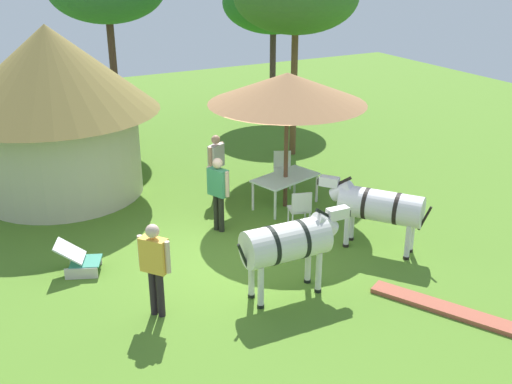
% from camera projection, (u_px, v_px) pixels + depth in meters
% --- Properties ---
extents(ground_plane, '(36.00, 36.00, 0.00)m').
position_uv_depth(ground_plane, '(238.00, 254.00, 12.16)').
color(ground_plane, '#517E26').
extents(thatched_hut, '(4.97, 4.97, 4.12)m').
position_uv_depth(thatched_hut, '(54.00, 102.00, 14.27)').
color(thatched_hut, beige).
rests_on(thatched_hut, ground_plane).
extents(shade_umbrella, '(3.56, 3.56, 3.18)m').
position_uv_depth(shade_umbrella, '(287.00, 88.00, 13.30)').
color(shade_umbrella, brown).
rests_on(shade_umbrella, ground_plane).
extents(patio_dining_table, '(1.73, 1.24, 0.74)m').
position_uv_depth(patio_dining_table, '(286.00, 180.00, 14.13)').
color(patio_dining_table, silver).
rests_on(patio_dining_table, ground_plane).
extents(patio_chair_near_hut, '(0.58, 0.57, 0.90)m').
position_uv_depth(patio_chair_near_hut, '(282.00, 166.00, 15.40)').
color(patio_chair_near_hut, silver).
rests_on(patio_chair_near_hut, ground_plane).
extents(patio_chair_west_end, '(0.54, 0.53, 0.90)m').
position_uv_depth(patio_chair_west_end, '(300.00, 208.00, 13.00)').
color(patio_chair_west_end, white).
rests_on(patio_chair_west_end, ground_plane).
extents(guest_beside_umbrella, '(0.37, 0.56, 1.67)m').
position_uv_depth(guest_beside_umbrella, '(218.00, 188.00, 12.77)').
color(guest_beside_umbrella, black).
rests_on(guest_beside_umbrella, ground_plane).
extents(guest_behind_table, '(0.51, 0.39, 1.59)m').
position_uv_depth(guest_behind_table, '(216.00, 160.00, 14.52)').
color(guest_behind_table, black).
rests_on(guest_behind_table, ground_plane).
extents(standing_watcher, '(0.44, 0.49, 1.68)m').
position_uv_depth(standing_watcher, '(155.00, 262.00, 9.79)').
color(standing_watcher, black).
rests_on(standing_watcher, ground_plane).
extents(striped_lounge_chair, '(0.94, 0.80, 0.64)m').
position_uv_depth(striped_lounge_chair, '(80.00, 260.00, 11.39)').
color(striped_lounge_chair, '#3B8F75').
rests_on(striped_lounge_chair, ground_plane).
extents(zebra_nearest_camera, '(1.59, 1.95, 1.48)m').
position_uv_depth(zebra_nearest_camera, '(378.00, 206.00, 12.02)').
color(zebra_nearest_camera, silver).
rests_on(zebra_nearest_camera, ground_plane).
extents(zebra_by_umbrella, '(2.20, 0.72, 1.56)m').
position_uv_depth(zebra_by_umbrella, '(289.00, 242.00, 10.39)').
color(zebra_by_umbrella, silver).
rests_on(zebra_by_umbrella, ground_plane).
extents(acacia_tree_behind_hut, '(3.47, 3.47, 4.98)m').
position_uv_depth(acacia_tree_behind_hut, '(273.00, 3.00, 20.42)').
color(acacia_tree_behind_hut, '#462F30').
rests_on(acacia_tree_behind_hut, ground_plane).
extents(brick_patio_kerb, '(1.63, 2.64, 0.08)m').
position_uv_depth(brick_patio_kerb, '(451.00, 310.00, 10.21)').
color(brick_patio_kerb, '#A8523D').
rests_on(brick_patio_kerb, ground_plane).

